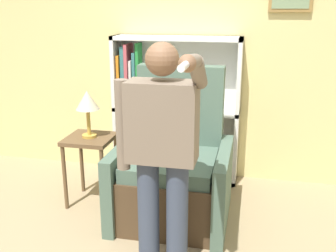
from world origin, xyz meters
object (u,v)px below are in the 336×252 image
Objects in this scene: bookcase at (161,113)px; armchair at (174,173)px; person_standing at (162,147)px; side_table at (90,150)px; table_lamp at (87,103)px.

bookcase is 0.94m from armchair.
side_table is (-0.88, 0.84, -0.39)m from person_standing.
bookcase is at bearing 103.62° from person_standing.
side_table is 1.51× the size of table_lamp.
side_table is at bearing 136.40° from person_standing.
armchair is 0.82× the size of person_standing.
person_standing reaches higher than armchair.
person_standing is 1.28m from side_table.
person_standing reaches higher than table_lamp.
table_lamp is at bearing 174.99° from armchair.
side_table is at bearing 174.99° from armchair.
person_standing is (0.39, -1.60, 0.21)m from bookcase.
armchair is at bearing -5.01° from table_lamp.
person_standing is 2.45× the size of side_table.
bookcase is 0.94m from table_lamp.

